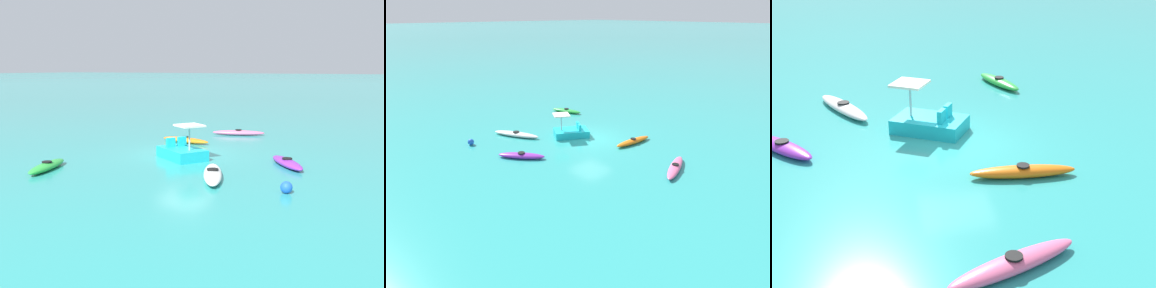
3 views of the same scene
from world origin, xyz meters
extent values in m
plane|color=teal|center=(0.00, 0.00, 0.00)|extent=(600.00, 600.00, 0.00)
ellipsoid|color=white|center=(3.92, 3.68, 0.16)|extent=(3.45, 2.27, 0.32)
cylinder|color=black|center=(3.92, 3.68, 0.35)|extent=(0.60, 0.60, 0.05)
ellipsoid|color=green|center=(6.15, -2.92, 0.16)|extent=(2.85, 1.57, 0.32)
cylinder|color=black|center=(6.15, -2.92, 0.35)|extent=(0.52, 0.52, 0.05)
ellipsoid|color=orange|center=(-2.59, -1.49, 0.16)|extent=(0.78, 3.08, 0.32)
cylinder|color=black|center=(-2.59, -1.49, 0.35)|extent=(0.39, 0.39, 0.05)
ellipsoid|color=purple|center=(0.44, 5.47, 0.16)|extent=(2.63, 2.41, 0.32)
cylinder|color=black|center=(0.44, 5.47, 0.35)|extent=(0.61, 0.61, 0.05)
ellipsoid|color=pink|center=(-6.77, -0.09, 0.16)|extent=(1.78, 3.23, 0.32)
cylinder|color=black|center=(-6.77, -0.09, 0.35)|extent=(0.50, 0.50, 0.05)
cube|color=#19B7C6|center=(1.32, 0.69, 0.25)|extent=(2.48, 2.83, 0.50)
cube|color=#19B7C6|center=(0.79, 0.36, 0.72)|extent=(0.46, 0.36, 0.44)
cube|color=#19B7C6|center=(1.31, 0.07, 0.72)|extent=(0.46, 0.36, 0.44)
cylinder|color=#B2B2B7|center=(1.66, 1.30, 1.05)|extent=(0.08, 0.08, 1.10)
cube|color=silver|center=(1.66, 1.30, 1.64)|extent=(1.50, 1.50, 0.08)
camera|label=1|loc=(18.87, 11.49, 4.20)|focal=42.08mm
camera|label=2|loc=(-15.50, 15.14, 8.28)|focal=30.65mm
camera|label=3|loc=(-15.69, 2.57, 6.88)|focal=49.88mm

